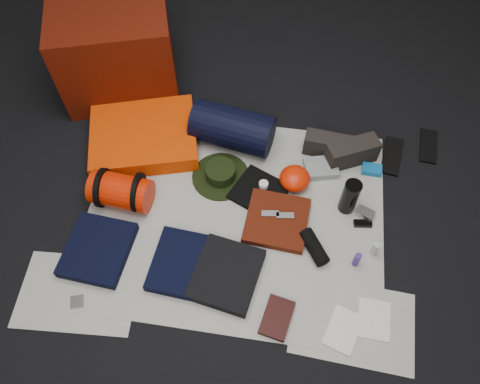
# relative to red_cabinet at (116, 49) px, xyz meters

# --- Properties ---
(floor) EXTENTS (4.50, 4.50, 0.02)m
(floor) POSITION_rel_red_cabinet_xyz_m (0.87, -0.88, -0.29)
(floor) COLOR black
(floor) RESTS_ON ground
(newspaper_mat) EXTENTS (1.60, 1.30, 0.01)m
(newspaper_mat) POSITION_rel_red_cabinet_xyz_m (0.87, -0.88, -0.28)
(newspaper_mat) COLOR beige
(newspaper_mat) RESTS_ON floor
(newspaper_sheet_front_left) EXTENTS (0.61, 0.44, 0.00)m
(newspaper_sheet_front_left) POSITION_rel_red_cabinet_xyz_m (0.17, -1.43, -0.28)
(newspaper_sheet_front_left) COLOR beige
(newspaper_sheet_front_left) RESTS_ON floor
(newspaper_sheet_front_right) EXTENTS (0.60, 0.43, 0.00)m
(newspaper_sheet_front_right) POSITION_rel_red_cabinet_xyz_m (1.52, -1.38, -0.28)
(newspaper_sheet_front_right) COLOR beige
(newspaper_sheet_front_right) RESTS_ON floor
(red_cabinet) EXTENTS (0.82, 0.74, 0.56)m
(red_cabinet) POSITION_rel_red_cabinet_xyz_m (0.00, 0.00, 0.00)
(red_cabinet) COLOR #521106
(red_cabinet) RESTS_ON floor
(sleeping_pad) EXTENTS (0.72, 0.65, 0.11)m
(sleeping_pad) POSITION_rel_red_cabinet_xyz_m (0.26, -0.47, -0.22)
(sleeping_pad) COLOR #ED3D02
(sleeping_pad) RESTS_ON newspaper_mat
(stuff_sack) EXTENTS (0.34, 0.22, 0.19)m
(stuff_sack) POSITION_rel_red_cabinet_xyz_m (0.25, -0.88, -0.18)
(stuff_sack) COLOR red
(stuff_sack) RESTS_ON newspaper_mat
(sack_strap_left) EXTENTS (0.02, 0.22, 0.22)m
(sack_strap_left) POSITION_rel_red_cabinet_xyz_m (0.15, -0.88, -0.17)
(sack_strap_left) COLOR black
(sack_strap_left) RESTS_ON newspaper_mat
(sack_strap_right) EXTENTS (0.02, 0.22, 0.22)m
(sack_strap_right) POSITION_rel_red_cabinet_xyz_m (0.35, -0.88, -0.17)
(sack_strap_right) COLOR black
(sack_strap_right) RESTS_ON newspaper_mat
(navy_duffel) EXTENTS (0.50, 0.32, 0.24)m
(navy_duffel) POSITION_rel_red_cabinet_xyz_m (0.78, -0.38, -0.15)
(navy_duffel) COLOR black
(navy_duffel) RESTS_ON newspaper_mat
(boonie_brim) EXTENTS (0.36, 0.36, 0.01)m
(boonie_brim) POSITION_rel_red_cabinet_xyz_m (0.75, -0.65, -0.27)
(boonie_brim) COLOR black
(boonie_brim) RESTS_ON newspaper_mat
(boonie_crown) EXTENTS (0.17, 0.17, 0.07)m
(boonie_crown) POSITION_rel_red_cabinet_xyz_m (0.75, -0.65, -0.23)
(boonie_crown) COLOR black
(boonie_crown) RESTS_ON boonie_brim
(hiking_boot_left) EXTENTS (0.28, 0.13, 0.13)m
(hiking_boot_left) POSITION_rel_red_cabinet_xyz_m (1.34, -0.38, -0.21)
(hiking_boot_left) COLOR black
(hiking_boot_left) RESTS_ON newspaper_mat
(hiking_boot_right) EXTENTS (0.32, 0.23, 0.15)m
(hiking_boot_right) POSITION_rel_red_cabinet_xyz_m (1.48, -0.42, -0.20)
(hiking_boot_right) COLOR black
(hiking_boot_right) RESTS_ON newspaper_mat
(flip_flop_left) EXTENTS (0.14, 0.29, 0.02)m
(flip_flop_left) POSITION_rel_red_cabinet_xyz_m (1.72, -0.35, -0.27)
(flip_flop_left) COLOR black
(flip_flop_left) RESTS_ON floor
(flip_flop_right) EXTENTS (0.11, 0.26, 0.01)m
(flip_flop_right) POSITION_rel_red_cabinet_xyz_m (1.94, -0.24, -0.27)
(flip_flop_right) COLOR black
(flip_flop_right) RESTS_ON floor
(trousers_navy_a) EXTENTS (0.34, 0.38, 0.06)m
(trousers_navy_a) POSITION_rel_red_cabinet_xyz_m (0.21, -1.21, -0.25)
(trousers_navy_a) COLOR black
(trousers_navy_a) RESTS_ON newspaper_mat
(trousers_navy_b) EXTENTS (0.33, 0.37, 0.05)m
(trousers_navy_b) POSITION_rel_red_cabinet_xyz_m (0.66, -1.22, -0.25)
(trousers_navy_b) COLOR black
(trousers_navy_b) RESTS_ON newspaper_mat
(trousers_charcoal) EXTENTS (0.37, 0.40, 0.06)m
(trousers_charcoal) POSITION_rel_red_cabinet_xyz_m (0.88, -1.24, -0.25)
(trousers_charcoal) COLOR black
(trousers_charcoal) RESTS_ON newspaper_mat
(black_tshirt) EXTENTS (0.35, 0.35, 0.03)m
(black_tshirt) POSITION_rel_red_cabinet_xyz_m (0.98, -0.72, -0.26)
(black_tshirt) COLOR black
(black_tshirt) RESTS_ON newspaper_mat
(red_shirt) EXTENTS (0.35, 0.35, 0.04)m
(red_shirt) POSITION_rel_red_cabinet_xyz_m (1.10, -0.89, -0.25)
(red_shirt) COLOR #4F1608
(red_shirt) RESTS_ON newspaper_mat
(orange_stuff_sack) EXTENTS (0.17, 0.17, 0.11)m
(orange_stuff_sack) POSITION_rel_red_cabinet_xyz_m (1.17, -0.63, -0.22)
(orange_stuff_sack) COLOR red
(orange_stuff_sack) RESTS_ON newspaper_mat
(first_aid_pouch) EXTENTS (0.22, 0.18, 0.05)m
(first_aid_pouch) POSITION_rel_red_cabinet_xyz_m (1.31, -0.52, -0.25)
(first_aid_pouch) COLOR gray
(first_aid_pouch) RESTS_ON newspaper_mat
(water_bottle) EXTENTS (0.12, 0.12, 0.23)m
(water_bottle) POSITION_rel_red_cabinet_xyz_m (1.47, -0.74, -0.16)
(water_bottle) COLOR black
(water_bottle) RESTS_ON newspaper_mat
(speaker) EXTENTS (0.17, 0.21, 0.08)m
(speaker) POSITION_rel_red_cabinet_xyz_m (1.31, -1.03, -0.24)
(speaker) COLOR black
(speaker) RESTS_ON newspaper_mat
(compact_camera) EXTENTS (0.11, 0.09, 0.04)m
(compact_camera) POSITION_rel_red_cabinet_xyz_m (1.57, -0.78, -0.26)
(compact_camera) COLOR #BABABF
(compact_camera) RESTS_ON newspaper_mat
(cyan_case) EXTENTS (0.12, 0.08, 0.04)m
(cyan_case) POSITION_rel_red_cabinet_xyz_m (1.60, -0.48, -0.26)
(cyan_case) COLOR #10609E
(cyan_case) RESTS_ON newspaper_mat
(toiletry_purple) EXTENTS (0.04, 0.04, 0.10)m
(toiletry_purple) POSITION_rel_red_cabinet_xyz_m (1.52, -1.07, -0.23)
(toiletry_purple) COLOR #44267C
(toiletry_purple) RESTS_ON newspaper_mat
(toiletry_clear) EXTENTS (0.03, 0.03, 0.10)m
(toiletry_clear) POSITION_rel_red_cabinet_xyz_m (1.61, -1.00, -0.23)
(toiletry_clear) COLOR #ACB0AC
(toiletry_clear) RESTS_ON newspaper_mat
(paperback_book) EXTENTS (0.17, 0.22, 0.03)m
(paperback_book) POSITION_rel_red_cabinet_xyz_m (1.16, -1.42, -0.26)
(paperback_book) COLOR black
(paperback_book) RESTS_ON newspaper_mat
(map_booklet) EXTENTS (0.20, 0.24, 0.01)m
(map_booklet) POSITION_rel_red_cabinet_xyz_m (1.47, -1.42, -0.27)
(map_booklet) COLOR silver
(map_booklet) RESTS_ON newspaper_mat
(map_printout) EXTENTS (0.16, 0.20, 0.01)m
(map_printout) POSITION_rel_red_cabinet_xyz_m (1.62, -1.35, -0.27)
(map_printout) COLOR silver
(map_printout) RESTS_ON newspaper_mat
(sunglasses) EXTENTS (0.10, 0.05, 0.02)m
(sunglasses) POSITION_rel_red_cabinet_xyz_m (1.56, -0.84, -0.26)
(sunglasses) COLOR black
(sunglasses) RESTS_ON newspaper_mat
(key_cluster) EXTENTS (0.08, 0.08, 0.01)m
(key_cluster) POSITION_rel_red_cabinet_xyz_m (0.18, -1.48, -0.27)
(key_cluster) COLOR #BABABF
(key_cluster) RESTS_ON newspaper_mat
(tape_roll) EXTENTS (0.05, 0.05, 0.04)m
(tape_roll) POSITION_rel_red_cabinet_xyz_m (1.00, -0.69, -0.23)
(tape_roll) COLOR white
(tape_roll) RESTS_ON black_tshirt
(energy_bar_a) EXTENTS (0.10, 0.05, 0.01)m
(energy_bar_a) POSITION_rel_red_cabinet_xyz_m (1.06, -0.87, -0.23)
(energy_bar_a) COLOR #BABABF
(energy_bar_a) RESTS_ON red_shirt
(energy_bar_b) EXTENTS (0.10, 0.05, 0.01)m
(energy_bar_b) POSITION_rel_red_cabinet_xyz_m (1.14, -0.87, -0.23)
(energy_bar_b) COLOR #BABABF
(energy_bar_b) RESTS_ON red_shirt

